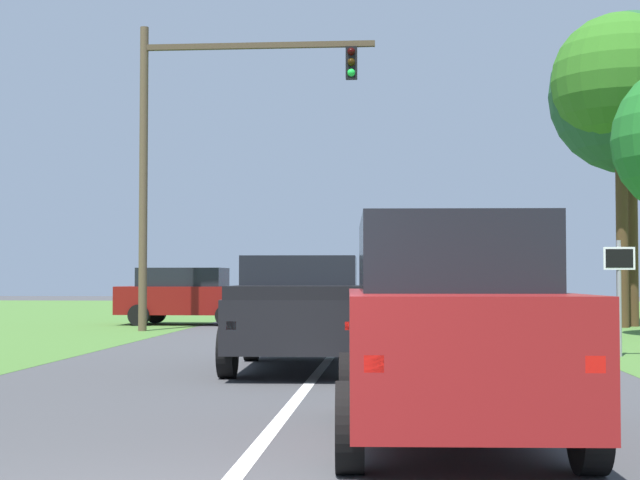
% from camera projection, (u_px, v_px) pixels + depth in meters
% --- Properties ---
extents(ground_plane, '(120.00, 120.00, 0.00)m').
position_uv_depth(ground_plane, '(326.00, 362.00, 17.48)').
color(ground_plane, '#424244').
extents(red_suv_near, '(2.25, 4.73, 2.09)m').
position_uv_depth(red_suv_near, '(449.00, 325.00, 9.08)').
color(red_suv_near, maroon).
rests_on(red_suv_near, ground_plane).
extents(pickup_truck_lead, '(2.43, 5.03, 1.88)m').
position_uv_depth(pickup_truck_lead, '(301.00, 312.00, 16.15)').
color(pickup_truck_lead, black).
rests_on(pickup_truck_lead, ground_plane).
extents(traffic_light, '(6.76, 0.40, 8.74)m').
position_uv_depth(traffic_light, '(198.00, 133.00, 27.72)').
color(traffic_light, brown).
rests_on(traffic_light, ground_plane).
extents(keep_moving_sign, '(0.60, 0.09, 2.25)m').
position_uv_depth(keep_moving_sign, '(619.00, 282.00, 18.72)').
color(keep_moving_sign, gray).
rests_on(keep_moving_sign, ground_plane).
extents(oak_tree_right, '(5.08, 5.08, 9.86)m').
position_uv_depth(oak_tree_right, '(630.00, 94.00, 30.47)').
color(oak_tree_right, '#4C351E').
rests_on(oak_tree_right, ground_plane).
extents(crossing_suv_far, '(4.58, 2.25, 1.84)m').
position_uv_depth(crossing_suv_far, '(188.00, 295.00, 31.37)').
color(crossing_suv_far, maroon).
rests_on(crossing_suv_far, ground_plane).
extents(extra_tree_2, '(4.21, 4.21, 9.65)m').
position_uv_depth(extra_tree_2, '(620.00, 83.00, 29.81)').
color(extra_tree_2, '#4C351E').
rests_on(extra_tree_2, ground_plane).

